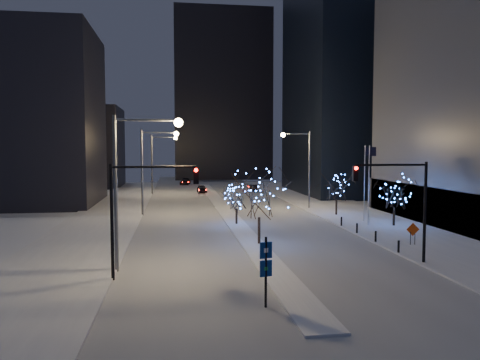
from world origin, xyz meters
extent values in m
plane|color=white|center=(0.00, 0.00, 0.00)|extent=(160.00, 160.00, 0.00)
cube|color=#AAAFB9|center=(0.00, 35.00, 0.01)|extent=(20.00, 130.00, 0.02)
cube|color=silver|center=(0.00, 30.00, 0.07)|extent=(2.00, 80.00, 0.15)
cube|color=silver|center=(15.00, 20.00, 0.07)|extent=(10.00, 90.00, 0.15)
cube|color=silver|center=(-14.00, 20.00, 0.07)|extent=(8.00, 90.00, 0.15)
cube|color=black|center=(-28.00, 40.00, 12.00)|extent=(22.00, 18.00, 24.00)
cube|color=black|center=(-26.00, 70.00, 8.00)|extent=(18.00, 16.00, 16.00)
cube|color=black|center=(6.00, 92.00, 21.00)|extent=(24.00, 14.00, 42.00)
cylinder|color=#595E66|center=(-10.00, 2.00, 5.00)|extent=(0.24, 0.24, 10.00)
cylinder|color=#595E66|center=(-8.00, 2.00, 9.70)|extent=(4.00, 0.16, 0.16)
sphere|color=#FECC7F|center=(-6.00, 2.00, 9.55)|extent=(0.56, 0.56, 0.56)
cylinder|color=#595E66|center=(-10.00, 27.00, 5.00)|extent=(0.24, 0.24, 10.00)
cylinder|color=#595E66|center=(-8.00, 27.00, 9.70)|extent=(4.00, 0.16, 0.16)
sphere|color=#FECC7F|center=(-6.00, 27.00, 9.55)|extent=(0.56, 0.56, 0.56)
cylinder|color=#595E66|center=(-10.00, 52.00, 5.00)|extent=(0.24, 0.24, 10.00)
cylinder|color=#595E66|center=(-8.00, 52.00, 9.70)|extent=(4.00, 0.16, 0.16)
sphere|color=#FECC7F|center=(-6.00, 52.00, 9.55)|extent=(0.56, 0.56, 0.56)
cylinder|color=#595E66|center=(11.00, 30.00, 5.00)|extent=(0.24, 0.24, 10.00)
cylinder|color=#595E66|center=(9.25, 30.00, 9.70)|extent=(3.50, 0.16, 0.16)
sphere|color=#FECC7F|center=(7.50, 30.00, 9.55)|extent=(0.56, 0.56, 0.56)
cylinder|color=black|center=(-10.00, 0.00, 3.50)|extent=(0.20, 0.20, 7.00)
cylinder|color=black|center=(-7.50, 0.00, 6.80)|extent=(5.00, 0.14, 0.14)
cube|color=black|center=(-5.00, 0.00, 6.25)|extent=(0.32, 0.28, 1.00)
sphere|color=#FF0C05|center=(-5.00, -0.18, 6.60)|extent=(0.22, 0.22, 0.22)
cylinder|color=black|center=(10.50, 1.00, 3.50)|extent=(0.20, 0.20, 7.00)
cylinder|color=black|center=(8.00, 1.00, 6.80)|extent=(5.00, 0.14, 0.14)
cube|color=black|center=(5.50, 1.00, 6.25)|extent=(0.32, 0.28, 1.00)
sphere|color=#FF0C05|center=(5.50, 0.82, 6.60)|extent=(0.22, 0.22, 0.22)
cylinder|color=silver|center=(13.00, 16.00, 4.15)|extent=(0.10, 0.10, 8.00)
cube|color=black|center=(13.35, 16.00, 7.55)|extent=(0.70, 0.03, 0.90)
cylinder|color=silver|center=(13.60, 18.50, 4.15)|extent=(0.10, 0.10, 8.00)
cube|color=black|center=(13.95, 18.50, 7.55)|extent=(0.70, 0.03, 0.90)
cylinder|color=black|center=(10.20, 4.00, 0.60)|extent=(0.16, 0.16, 0.90)
cylinder|color=black|center=(10.20, 8.00, 0.60)|extent=(0.16, 0.16, 0.90)
cylinder|color=black|center=(10.20, 12.00, 0.60)|extent=(0.16, 0.16, 0.90)
cylinder|color=black|center=(10.20, 16.00, 0.60)|extent=(0.16, 0.16, 0.90)
imported|color=black|center=(-1.50, 53.38, 0.68)|extent=(1.70, 4.03, 1.36)
imported|color=black|center=(7.91, 54.62, 0.63)|extent=(1.92, 4.00, 1.26)
imported|color=black|center=(-3.95, 71.80, 0.67)|extent=(2.59, 4.86, 1.34)
cylinder|color=black|center=(0.50, 8.68, 1.22)|extent=(0.22, 0.22, 2.15)
cylinder|color=black|center=(0.00, 18.76, 0.92)|extent=(0.22, 0.22, 1.53)
cylinder|color=black|center=(15.49, 15.49, 1.03)|extent=(0.22, 0.22, 1.75)
cylinder|color=black|center=(12.39, 23.58, 1.01)|extent=(0.22, 0.22, 1.73)
cylinder|color=black|center=(-1.86, -6.00, 1.78)|extent=(0.12, 0.12, 3.56)
cube|color=navy|center=(-1.86, -6.00, 2.90)|extent=(0.63, 0.23, 0.81)
cube|color=navy|center=(-1.86, -6.00, 1.99)|extent=(0.63, 0.23, 0.81)
cylinder|color=black|center=(12.46, 6.48, 0.67)|extent=(0.06, 0.06, 1.05)
cylinder|color=black|center=(12.84, 6.48, 0.67)|extent=(0.06, 0.06, 1.05)
cube|color=#EC4B0C|center=(12.65, 6.48, 1.39)|extent=(1.08, 0.10, 1.08)
camera|label=1|loc=(-6.32, -28.34, 7.97)|focal=35.00mm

